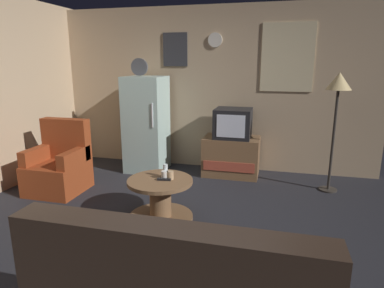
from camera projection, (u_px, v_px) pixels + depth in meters
ground_plane at (162, 235)px, 3.41m from camera, size 12.00×12.00×0.00m
wall_with_art at (212, 89)px, 5.40m from camera, size 5.20×0.12×2.56m
fridge at (146, 124)px, 5.32m from camera, size 0.60×0.62×1.77m
tv_stand at (231, 156)px, 5.17m from camera, size 0.84×0.53×0.60m
crt_tv at (233, 123)px, 5.04m from camera, size 0.54×0.51×0.44m
standing_lamp at (338, 91)px, 4.28m from camera, size 0.32×0.32×1.59m
coffee_table at (160, 199)px, 3.72m from camera, size 0.72×0.72×0.47m
wine_glass at (165, 171)px, 3.72m from camera, size 0.05×0.05×0.15m
mug_ceramic_white at (165, 175)px, 3.67m from camera, size 0.08×0.08×0.09m
mug_ceramic_tan at (170, 175)px, 3.67m from camera, size 0.08×0.08×0.09m
remote_control at (164, 179)px, 3.64m from camera, size 0.15×0.07×0.02m
armchair at (59, 166)px, 4.54m from camera, size 0.68×0.68×0.96m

